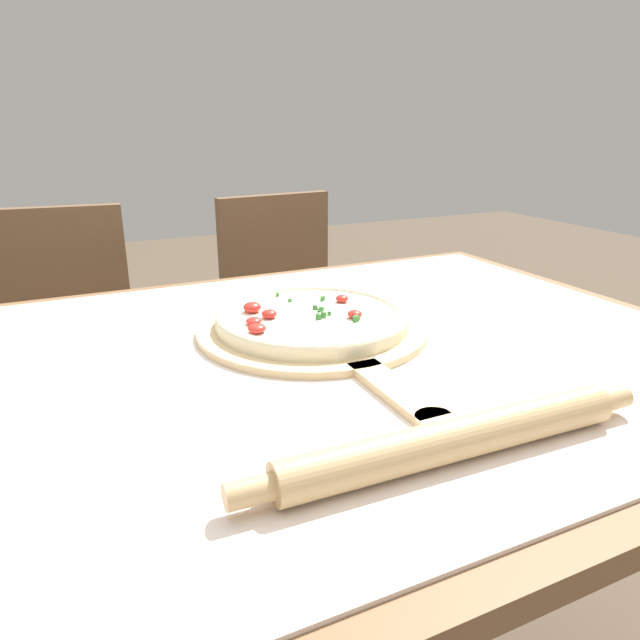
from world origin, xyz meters
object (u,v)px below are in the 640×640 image
at_px(rolling_pin, 455,439).
at_px(chair_right, 289,315).
at_px(pizza, 312,318).
at_px(pizza_peel, 317,332).
at_px(chair_left, 64,349).

relative_size(rolling_pin, chair_right, 0.55).
height_order(pizza, rolling_pin, pizza).
bearing_deg(pizza_peel, rolling_pin, -93.18).
bearing_deg(rolling_pin, chair_right, 75.98).
bearing_deg(rolling_pin, chair_left, 106.87).
relative_size(pizza_peel, chair_right, 0.63).
distance_m(chair_left, chair_right, 0.67).
xyz_separation_m(pizza, chair_right, (0.28, 0.80, -0.28)).
bearing_deg(chair_right, rolling_pin, -110.43).
bearing_deg(chair_left, pizza, -58.56).
distance_m(pizza_peel, chair_right, 0.91).
bearing_deg(pizza_peel, chair_left, 115.29).
xyz_separation_m(rolling_pin, chair_right, (0.30, 1.21, -0.28)).
height_order(pizza, chair_right, chair_right).
height_order(pizza_peel, chair_left, chair_left).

